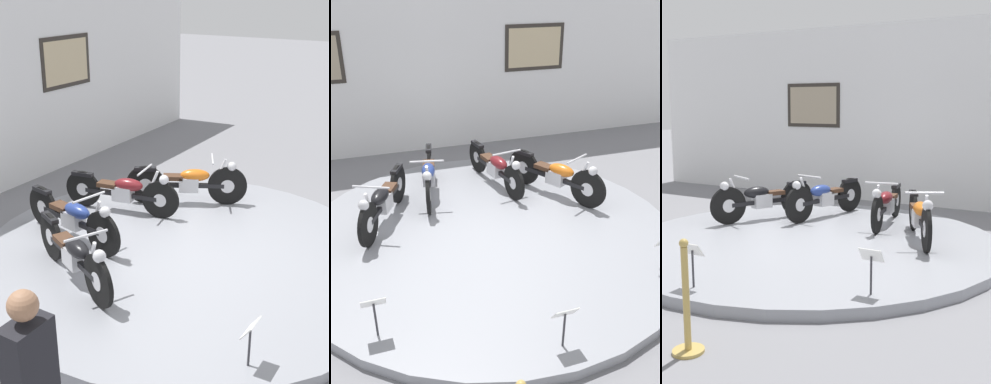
% 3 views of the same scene
% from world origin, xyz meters
% --- Properties ---
extents(ground_plane, '(60.00, 60.00, 0.00)m').
position_xyz_m(ground_plane, '(0.00, 0.00, 0.00)').
color(ground_plane, slate).
extents(display_platform, '(5.67, 5.67, 0.13)m').
position_xyz_m(display_platform, '(0.00, 0.00, 0.07)').
color(display_platform, gray).
rests_on(display_platform, ground_plane).
extents(back_wall, '(14.00, 0.22, 3.84)m').
position_xyz_m(back_wall, '(0.00, 4.13, 1.92)').
color(back_wall, white).
rests_on(back_wall, ground_plane).
extents(motorcycle_black, '(0.90, 1.82, 0.79)m').
position_xyz_m(motorcycle_black, '(-1.45, 0.72, 0.52)').
color(motorcycle_black, black).
rests_on(motorcycle_black, display_platform).
extents(motorcycle_blue, '(0.59, 1.96, 0.79)m').
position_xyz_m(motorcycle_blue, '(-0.61, 1.45, 0.52)').
color(motorcycle_blue, black).
rests_on(motorcycle_blue, display_platform).
extents(motorcycle_maroon, '(0.54, 1.93, 0.78)m').
position_xyz_m(motorcycle_maroon, '(0.61, 1.45, 0.50)').
color(motorcycle_maroon, black).
rests_on(motorcycle_maroon, display_platform).
extents(motorcycle_orange, '(0.99, 1.78, 0.80)m').
position_xyz_m(motorcycle_orange, '(1.45, 0.73, 0.52)').
color(motorcycle_orange, black).
rests_on(motorcycle_orange, display_platform).
extents(info_placard_front_left, '(0.26, 0.11, 0.51)m').
position_xyz_m(info_placard_front_left, '(-1.81, -1.71, 0.50)').
color(info_placard_front_left, '#333338').
rests_on(info_placard_front_left, display_platform).
extents(info_placard_front_centre, '(0.26, 0.11, 0.51)m').
position_xyz_m(info_placard_front_centre, '(0.00, -2.49, 0.50)').
color(info_placard_front_centre, '#333338').
rests_on(info_placard_front_centre, display_platform).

